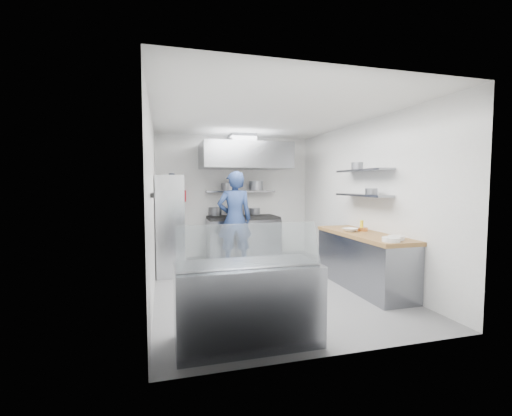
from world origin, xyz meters
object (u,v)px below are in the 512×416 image
object	(u,v)px
gas_range	(243,238)
wire_rack	(170,225)
display_case	(247,304)
chef	(235,219)

from	to	relation	value
gas_range	wire_rack	distance (m)	1.95
gas_range	display_case	size ratio (longest dim) A/B	1.07
wire_rack	chef	bearing A→B (deg)	11.34
gas_range	chef	distance (m)	0.93
chef	wire_rack	size ratio (longest dim) A/B	1.05
chef	display_case	distance (m)	3.50
gas_range	chef	size ratio (longest dim) A/B	0.82
gas_range	display_case	xyz separation A→B (m)	(-0.91, -4.10, -0.03)
display_case	gas_range	bearing A→B (deg)	77.50
wire_rack	display_case	distance (m)	3.27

